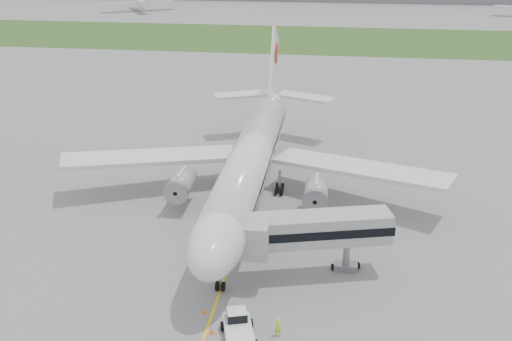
# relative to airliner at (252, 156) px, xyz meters

# --- Properties ---
(ground) EXTENTS (600.00, 600.00, 0.00)m
(ground) POSITION_rel_airliner_xyz_m (0.00, -4.87, -5.66)
(ground) COLOR gray
(ground) RESTS_ON ground
(apron_markings) EXTENTS (70.00, 70.00, 0.04)m
(apron_markings) POSITION_rel_airliner_xyz_m (0.00, -9.87, -5.66)
(apron_markings) COLOR yellow
(apron_markings) RESTS_ON ground
(grass_strip) EXTENTS (600.00, 50.00, 0.02)m
(grass_strip) POSITION_rel_airliner_xyz_m (0.00, 115.13, -5.65)
(grass_strip) COLOR #34511E
(grass_strip) RESTS_ON ground
(airliner) EXTENTS (48.13, 53.95, 17.88)m
(airliner) POSITION_rel_airliner_xyz_m (0.00, 0.00, 0.00)
(airliner) COLOR silver
(airliner) RESTS_ON ground
(pushback_tug) EXTENTS (3.57, 4.45, 2.03)m
(pushback_tug) POSITION_rel_airliner_xyz_m (2.78, -26.13, -4.72)
(pushback_tug) COLOR silver
(pushback_tug) RESTS_ON ground
(jet_bridge) EXTENTS (13.98, 7.42, 6.62)m
(jet_bridge) POSITION_rel_airliner_xyz_m (8.06, -16.16, -0.76)
(jet_bridge) COLOR #A3A3A6
(jet_bridge) RESTS_ON ground
(safety_cone_left) EXTENTS (0.36, 0.36, 0.50)m
(safety_cone_left) POSITION_rel_airliner_xyz_m (-0.76, -23.46, -5.41)
(safety_cone_left) COLOR orange
(safety_cone_left) RESTS_ON ground
(safety_cone_right) EXTENTS (0.43, 0.43, 0.59)m
(safety_cone_right) POSITION_rel_airliner_xyz_m (0.50, -26.07, -5.37)
(safety_cone_right) COLOR orange
(safety_cone_right) RESTS_ON ground
(ground_crew_near) EXTENTS (0.62, 0.42, 1.67)m
(ground_crew_near) POSITION_rel_airliner_xyz_m (6.00, -25.51, -4.82)
(ground_crew_near) COLOR #D6EF27
(ground_crew_near) RESTS_ON ground
(distant_aircraft_left) EXTENTS (39.58, 38.35, 11.54)m
(distant_aircraft_left) POSITION_rel_airliner_xyz_m (-73.35, 171.91, -5.66)
(distant_aircraft_left) COLOR silver
(distant_aircraft_left) RESTS_ON ground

